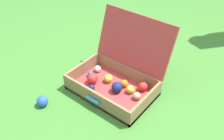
{
  "coord_description": "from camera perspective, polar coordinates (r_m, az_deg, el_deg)",
  "views": [
    {
      "loc": [
        0.77,
        -1.11,
        1.29
      ],
      "look_at": [
        -0.1,
        -0.02,
        0.21
      ],
      "focal_mm": 39.86,
      "sensor_mm": 36.0,
      "label": 1
    }
  ],
  "objects": [
    {
      "name": "stray_ball_on_grass",
      "position": [
        1.83,
        -15.67,
        -6.88
      ],
      "size": [
        0.08,
        0.08,
        0.08
      ],
      "primitive_type": "sphere",
      "color": "blue",
      "rests_on": "ground"
    },
    {
      "name": "ground_plane",
      "position": [
        1.86,
        2.8,
        -5.88
      ],
      "size": [
        16.0,
        16.0,
        0.0
      ],
      "primitive_type": "plane",
      "color": "#3D7A2D"
    },
    {
      "name": "open_suitcase",
      "position": [
        1.86,
        1.36,
        -1.11
      ],
      "size": [
        0.61,
        0.56,
        0.51
      ],
      "color": "#B23838",
      "rests_on": "ground"
    }
  ]
}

